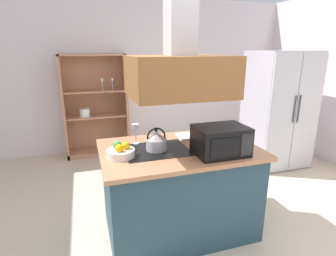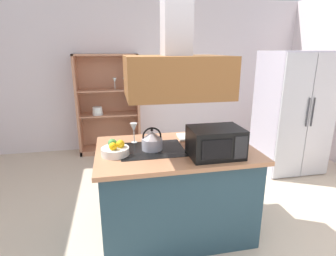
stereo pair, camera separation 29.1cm
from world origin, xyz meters
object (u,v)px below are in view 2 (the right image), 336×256
at_px(wine_glass_on_counter, 134,128).
at_px(fruit_bowl, 115,150).
at_px(microwave, 216,142).
at_px(kettle, 152,140).
at_px(dish_cabinet, 109,110).
at_px(refrigerator, 292,112).
at_px(cutting_board, 194,137).

distance_m(wine_glass_on_counter, fruit_bowl, 0.38).
bearing_deg(microwave, kettle, 152.76).
xyz_separation_m(dish_cabinet, wine_glass_on_counter, (0.28, -2.24, 0.28)).
bearing_deg(microwave, fruit_bowl, 166.86).
relative_size(refrigerator, kettle, 8.24).
relative_size(microwave, fruit_bowl, 1.85).
height_order(dish_cabinet, microwave, dish_cabinet).
bearing_deg(cutting_board, wine_glass_on_counter, -176.55).
bearing_deg(microwave, wine_glass_on_counter, 143.10).
relative_size(cutting_board, fruit_bowl, 1.37).
bearing_deg(fruit_bowl, kettle, 11.12).
bearing_deg(wine_glass_on_counter, refrigerator, 20.28).
height_order(dish_cabinet, wine_glass_on_counter, dish_cabinet).
height_order(wine_glass_on_counter, fruit_bowl, wine_glass_on_counter).
xyz_separation_m(refrigerator, wine_glass_on_counter, (-2.45, -0.91, 0.15)).
distance_m(cutting_board, fruit_bowl, 0.91).
distance_m(dish_cabinet, cutting_board, 2.39).
bearing_deg(refrigerator, wine_glass_on_counter, -159.72).
xyz_separation_m(cutting_board, microwave, (0.03, -0.55, 0.12)).
distance_m(microwave, wine_glass_on_counter, 0.84).
relative_size(refrigerator, cutting_board, 5.29).
relative_size(refrigerator, microwave, 3.91).
distance_m(dish_cabinet, fruit_bowl, 2.56).
bearing_deg(wine_glass_on_counter, kettle, -57.66).
relative_size(dish_cabinet, cutting_board, 5.12).
relative_size(kettle, microwave, 0.47).
bearing_deg(fruit_bowl, microwave, -13.14).
distance_m(refrigerator, cutting_board, 2.00).
relative_size(microwave, wine_glass_on_counter, 2.23).
bearing_deg(fruit_bowl, dish_cabinet, 91.85).
bearing_deg(cutting_board, refrigerator, 25.61).
bearing_deg(refrigerator, microwave, -141.49).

